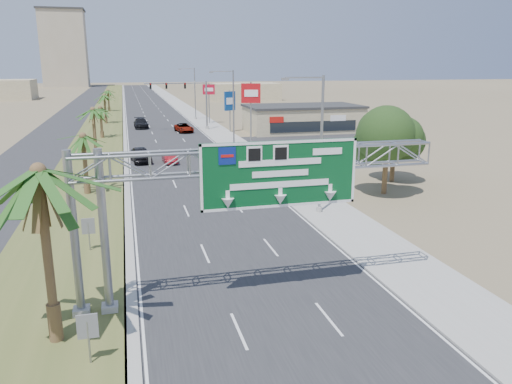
{
  "coord_description": "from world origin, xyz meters",
  "views": [
    {
      "loc": [
        -6.0,
        -11.17,
        10.76
      ],
      "look_at": [
        0.43,
        13.48,
        4.2
      ],
      "focal_mm": 35.0,
      "sensor_mm": 36.0,
      "label": 1
    }
  ],
  "objects": [
    {
      "name": "median_grass",
      "position": [
        -10.0,
        110.0,
        0.06
      ],
      "size": [
        7.0,
        300.0,
        0.12
      ],
      "primitive_type": "cube",
      "color": "#4E5827",
      "rests_on": "ground"
    },
    {
      "name": "pole_sign_red_near",
      "position": [
        9.24,
        49.79,
        6.75
      ],
      "size": [
        2.4,
        0.9,
        8.62
      ],
      "color": "gray",
      "rests_on": "ground"
    },
    {
      "name": "sign_gantry",
      "position": [
        -1.06,
        9.93,
        6.06
      ],
      "size": [
        16.75,
        1.24,
        7.5
      ],
      "color": "gray",
      "rests_on": "ground"
    },
    {
      "name": "car_far",
      "position": [
        -3.47,
        77.06,
        0.83
      ],
      "size": [
        2.46,
        5.76,
        1.65
      ],
      "primitive_type": "imported",
      "rotation": [
        0.0,
        0.0,
        0.03
      ],
      "color": "black",
      "rests_on": "ground"
    },
    {
      "name": "sidewalk_right",
      "position": [
        8.5,
        110.0,
        0.05
      ],
      "size": [
        4.0,
        300.0,
        0.1
      ],
      "primitive_type": "cube",
      "color": "#9E9B93",
      "rests_on": "ground"
    },
    {
      "name": "median_signback_a",
      "position": [
        -7.8,
        6.0,
        1.45
      ],
      "size": [
        0.75,
        0.08,
        2.08
      ],
      "color": "gray",
      "rests_on": "ground"
    },
    {
      "name": "streetlight_mid",
      "position": [
        7.3,
        52.0,
        4.69
      ],
      "size": [
        3.27,
        0.44,
        10.0
      ],
      "color": "gray",
      "rests_on": "ground"
    },
    {
      "name": "palm_row_e",
      "position": [
        -9.5,
        85.0,
        5.09
      ],
      "size": [
        3.99,
        3.99,
        6.15
      ],
      "color": "brown",
      "rests_on": "ground"
    },
    {
      "name": "oak_near",
      "position": [
        15.0,
        26.0,
        4.53
      ],
      "size": [
        4.5,
        4.5,
        6.8
      ],
      "color": "brown",
      "rests_on": "ground"
    },
    {
      "name": "car_right_lane",
      "position": [
        3.05,
        69.77,
        0.7
      ],
      "size": [
        2.94,
        5.28,
        1.39
      ],
      "primitive_type": "imported",
      "rotation": [
        0.0,
        0.0,
        0.13
      ],
      "color": "gray",
      "rests_on": "ground"
    },
    {
      "name": "building_distant_right",
      "position": [
        30.0,
        140.0,
        2.5
      ],
      "size": [
        20.0,
        12.0,
        5.0
      ],
      "primitive_type": "cube",
      "color": "tan",
      "rests_on": "ground"
    },
    {
      "name": "opposing_road",
      "position": [
        -17.0,
        110.0,
        0.01
      ],
      "size": [
        8.0,
        300.0,
        0.02
      ],
      "primitive_type": "cube",
      "color": "#28282B",
      "rests_on": "ground"
    },
    {
      "name": "car_left_lane",
      "position": [
        -4.59,
        45.56,
        0.84
      ],
      "size": [
        2.5,
        5.12,
        1.68
      ],
      "primitive_type": "imported",
      "rotation": [
        0.0,
        0.0,
        0.11
      ],
      "color": "black",
      "rests_on": "ground"
    },
    {
      "name": "pole_sign_red_far",
      "position": [
        9.0,
        80.44,
        5.73
      ],
      "size": [
        2.21,
        0.76,
        7.33
      ],
      "color": "gray",
      "rests_on": "ground"
    },
    {
      "name": "store_building",
      "position": [
        22.0,
        66.0,
        2.0
      ],
      "size": [
        18.0,
        10.0,
        4.0
      ],
      "primitive_type": "cube",
      "color": "tan",
      "rests_on": "ground"
    },
    {
      "name": "palm_near",
      "position": [
        -9.2,
        8.0,
        6.93
      ],
      "size": [
        5.7,
        5.7,
        8.35
      ],
      "color": "brown",
      "rests_on": "ground"
    },
    {
      "name": "oak_far",
      "position": [
        18.0,
        30.0,
        3.82
      ],
      "size": [
        3.5,
        3.5,
        5.6
      ],
      "color": "brown",
      "rests_on": "ground"
    },
    {
      "name": "signal_mast",
      "position": [
        5.17,
        71.97,
        4.85
      ],
      "size": [
        10.28,
        0.71,
        8.0
      ],
      "color": "gray",
      "rests_on": "ground"
    },
    {
      "name": "streetlight_near",
      "position": [
        7.3,
        22.0,
        4.69
      ],
      "size": [
        3.27,
        0.44,
        10.0
      ],
      "color": "gray",
      "rests_on": "ground"
    },
    {
      "name": "streetlight_far",
      "position": [
        7.3,
        88.0,
        4.69
      ],
      "size": [
        3.27,
        0.44,
        10.0
      ],
      "color": "gray",
      "rests_on": "ground"
    },
    {
      "name": "palm_row_d",
      "position": [
        -9.5,
        66.0,
        4.42
      ],
      "size": [
        3.99,
        3.99,
        5.45
      ],
      "color": "brown",
      "rests_on": "ground"
    },
    {
      "name": "car_mid_lane",
      "position": [
        -1.5,
        44.34,
        0.66
      ],
      "size": [
        1.54,
        4.06,
        1.32
      ],
      "primitive_type": "imported",
      "rotation": [
        0.0,
        0.0,
        0.04
      ],
      "color": "maroon",
      "rests_on": "ground"
    },
    {
      "name": "palm_row_c",
      "position": [
        -9.5,
        48.0,
        5.66
      ],
      "size": [
        3.99,
        3.99,
        6.75
      ],
      "color": "brown",
      "rests_on": "ground"
    },
    {
      "name": "median_signback_b",
      "position": [
        -8.5,
        18.0,
        1.45
      ],
      "size": [
        0.75,
        0.08,
        2.08
      ],
      "color": "gray",
      "rests_on": "ground"
    },
    {
      "name": "pole_sign_blue",
      "position": [
        10.31,
        67.96,
        4.79
      ],
      "size": [
        1.94,
        1.11,
        6.7
      ],
      "color": "gray",
      "rests_on": "ground"
    },
    {
      "name": "palm_row_b",
      "position": [
        -9.5,
        32.0,
        4.9
      ],
      "size": [
        3.99,
        3.99,
        5.95
      ],
      "color": "brown",
      "rests_on": "ground"
    },
    {
      "name": "tower_distant",
      "position": [
        -32.0,
        250.0,
        17.5
      ],
      "size": [
        20.0,
        16.0,
        35.0
      ],
      "primitive_type": "cube",
      "color": "tan",
      "rests_on": "ground"
    },
    {
      "name": "road",
      "position": [
        0.0,
        110.0,
        0.01
      ],
      "size": [
        12.0,
        300.0,
        0.02
      ],
      "primitive_type": "cube",
      "color": "#28282B",
      "rests_on": "ground"
    },
    {
      "name": "palm_row_f",
      "position": [
        -9.5,
        110.0,
        4.71
      ],
      "size": [
        3.99,
        3.99,
        5.75
      ],
      "color": "brown",
      "rests_on": "ground"
    }
  ]
}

